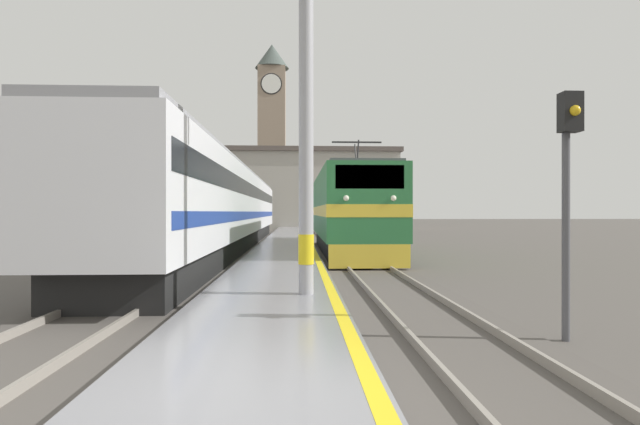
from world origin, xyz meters
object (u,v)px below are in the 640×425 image
at_px(passenger_train, 229,207).
at_px(signal_post, 568,174).
at_px(catenary_mast, 310,107).
at_px(clock_tower, 272,129).
at_px(locomotive_train, 348,212).

relative_size(passenger_train, signal_post, 9.86).
height_order(catenary_mast, clock_tower, clock_tower).
bearing_deg(clock_tower, signal_post, -83.14).
distance_m(locomotive_train, catenary_mast, 14.24).
relative_size(clock_tower, signal_post, 6.82).
xyz_separation_m(passenger_train, signal_post, (7.87, -20.09, 0.32)).
bearing_deg(catenary_mast, passenger_train, 102.81).
distance_m(clock_tower, signal_post, 65.38).
height_order(passenger_train, clock_tower, clock_tower).
bearing_deg(signal_post, locomotive_train, 95.89).
relative_size(catenary_mast, signal_post, 2.01).
bearing_deg(clock_tower, locomotive_train, -82.80).
height_order(locomotive_train, catenary_mast, catenary_mast).
relative_size(passenger_train, clock_tower, 1.45).
xyz_separation_m(passenger_train, clock_tower, (0.17, 43.87, 11.51)).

